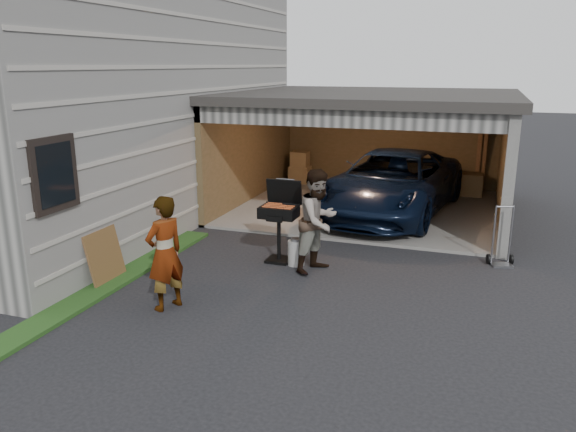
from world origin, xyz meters
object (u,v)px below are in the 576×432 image
at_px(minivan, 392,185).
at_px(man, 319,221).
at_px(propane_tank, 296,253).
at_px(hand_truck, 501,254).
at_px(plywood_panel, 105,257).
at_px(bbq_grill, 279,214).
at_px(woman, 165,253).

xyz_separation_m(minivan, man, (-0.61, -4.18, 0.17)).
bearing_deg(propane_tank, man, -16.97).
bearing_deg(hand_truck, propane_tank, -178.55).
bearing_deg(plywood_panel, bbq_grill, 39.57).
bearing_deg(bbq_grill, woman, -108.82).
relative_size(minivan, plywood_panel, 5.91).
distance_m(man, hand_truck, 3.44).
xyz_separation_m(woman, man, (1.68, 2.28, 0.05)).
bearing_deg(bbq_grill, man, -17.49).
xyz_separation_m(woman, propane_tank, (1.23, 2.42, -0.64)).
height_order(woman, man, man).
bearing_deg(hand_truck, plywood_panel, -171.61).
bearing_deg(propane_tank, hand_truck, 19.18).
bearing_deg(woman, plywood_panel, -88.25).
xyz_separation_m(minivan, hand_truck, (2.47, -2.81, -0.53)).
xyz_separation_m(propane_tank, hand_truck, (3.53, 1.23, -0.01)).
distance_m(woman, man, 2.83).
xyz_separation_m(plywood_panel, hand_truck, (6.28, 3.08, -0.24)).
bearing_deg(minivan, man, -90.68).
xyz_separation_m(man, hand_truck, (3.08, 1.37, -0.70)).
distance_m(minivan, plywood_panel, 7.02).
bearing_deg(minivan, bbq_grill, -102.41).
bearing_deg(man, hand_truck, -43.60).
distance_m(woman, hand_truck, 6.03).
height_order(man, plywood_panel, man).
distance_m(woman, plywood_panel, 1.67).
height_order(bbq_grill, hand_truck, bbq_grill).
xyz_separation_m(woman, plywood_panel, (-1.52, 0.57, -0.42)).
bearing_deg(man, woman, 165.97).
bearing_deg(propane_tank, woman, -116.91).
relative_size(minivan, hand_truck, 4.83).
height_order(man, bbq_grill, man).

